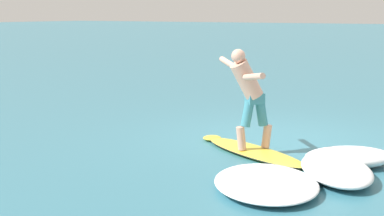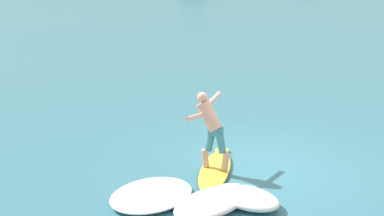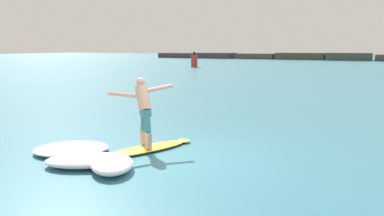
{
  "view_description": "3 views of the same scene",
  "coord_description": "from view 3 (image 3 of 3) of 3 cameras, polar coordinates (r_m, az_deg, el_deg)",
  "views": [
    {
      "loc": [
        -8.55,
        -3.56,
        2.21
      ],
      "look_at": [
        -0.95,
        1.2,
        0.6
      ],
      "focal_mm": 50.0,
      "sensor_mm": 36.0,
      "label": 1
    },
    {
      "loc": [
        -3.9,
        -9.67,
        4.49
      ],
      "look_at": [
        -1.41,
        0.69,
        1.18
      ],
      "focal_mm": 50.0,
      "sensor_mm": 36.0,
      "label": 2
    },
    {
      "loc": [
        3.51,
        -7.09,
        2.38
      ],
      "look_at": [
        -0.66,
        1.47,
        0.81
      ],
      "focal_mm": 35.0,
      "sensor_mm": 36.0,
      "label": 3
    }
  ],
  "objects": [
    {
      "name": "ground_plane",
      "position": [
        8.26,
        -0.32,
        -7.36
      ],
      "size": [
        200.0,
        200.0,
        0.0
      ],
      "primitive_type": "plane",
      "color": "teal"
    },
    {
      "name": "channel_marker_buoy",
      "position": [
        42.77,
        0.34,
        7.19
      ],
      "size": [
        0.73,
        0.73,
        1.74
      ],
      "color": "red",
      "rests_on": "ground"
    },
    {
      "name": "wave_foam_beside",
      "position": [
        7.49,
        -12.09,
        -8.27
      ],
      "size": [
        1.43,
        1.52,
        0.27
      ],
      "color": "white",
      "rests_on": "ground"
    },
    {
      "name": "rock_jetty_breakwater",
      "position": [
        69.51,
        19.99,
        7.35
      ],
      "size": [
        64.34,
        4.87,
        1.28
      ],
      "color": "#423539",
      "rests_on": "ground"
    },
    {
      "name": "wave_foam_at_tail",
      "position": [
        8.95,
        -17.91,
        -5.92
      ],
      "size": [
        2.1,
        2.0,
        0.17
      ],
      "color": "white",
      "rests_on": "ground"
    },
    {
      "name": "surfboard",
      "position": [
        8.76,
        -6.76,
        -6.12
      ],
      "size": [
        1.46,
        2.35,
        0.23
      ],
      "color": "yellow",
      "rests_on": "ground"
    },
    {
      "name": "wave_foam_at_nose",
      "position": [
        7.89,
        -15.81,
        -7.67
      ],
      "size": [
        1.86,
        1.61,
        0.23
      ],
      "color": "white",
      "rests_on": "ground"
    },
    {
      "name": "surfer",
      "position": [
        8.63,
        -7.37,
        0.27
      ],
      "size": [
        1.04,
        1.26,
        1.58
      ],
      "color": "#DBA087",
      "rests_on": "surfboard"
    }
  ]
}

